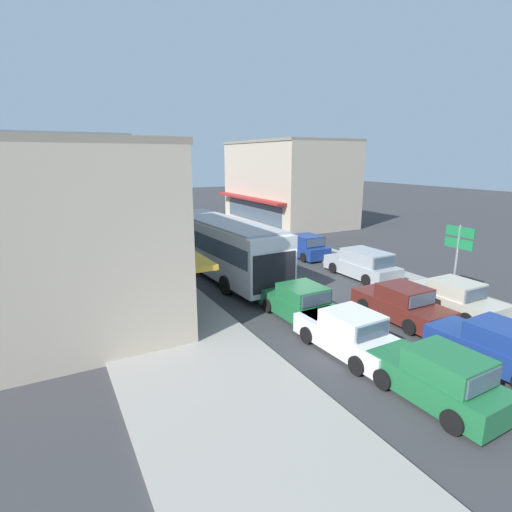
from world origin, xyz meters
TOP-DOWN VIEW (x-y plane):
  - ground_plane at (0.00, 0.00)m, footprint 140.00×140.00m
  - lane_centre_line at (0.00, 4.00)m, footprint 0.20×28.00m
  - sidewalk_left at (-6.80, 6.00)m, footprint 5.20×44.00m
  - kerb_right at (6.20, 6.00)m, footprint 2.80×44.00m
  - shopfront_corner_near at (-10.18, 1.50)m, footprint 8.98×8.27m
  - shopfront_mid_block at (-10.18, 9.77)m, footprint 8.66×7.68m
  - shopfront_far_end at (-10.18, 17.60)m, footprint 8.97×7.37m
  - building_right_far at (11.48, 19.39)m, footprint 8.94×13.46m
  - city_bus at (-2.07, 4.93)m, footprint 3.13×10.97m
  - sedan_queue_gap_filler at (-1.61, -2.36)m, footprint 1.97×4.24m
  - sedan_behind_bus_near at (-1.80, -5.57)m, footprint 2.03×4.27m
  - sedan_queue_far_back at (2.02, -4.36)m, footprint 1.94×4.22m
  - sedan_adjacent_lane_lead at (1.68, -8.59)m, footprint 2.04×4.27m
  - hatchback_adjacent_lane_trail at (-1.62, -8.97)m, footprint 1.91×3.75m
  - parked_sedan_kerb_front at (4.50, -4.94)m, footprint 1.92×4.21m
  - parked_wagon_kerb_second at (4.79, 0.94)m, footprint 1.97×4.51m
  - parked_hatchback_kerb_third at (4.63, 6.28)m, footprint 1.84×3.71m
  - traffic_light_downstreet at (-4.07, 21.38)m, footprint 0.33×0.24m
  - directional_road_sign at (5.90, -3.91)m, footprint 0.10×1.40m
  - pedestrian_with_handbag_near at (-4.45, 10.60)m, footprint 0.36×0.65m
  - pedestrian_browsing_midblock at (-4.96, 4.46)m, footprint 0.39×0.49m

SIDE VIEW (x-z plane):
  - ground_plane at x=0.00m, z-range 0.00..0.00m
  - lane_centre_line at x=0.00m, z-range 0.00..0.01m
  - kerb_right at x=6.20m, z-range 0.00..0.12m
  - sidewalk_left at x=-6.80m, z-range 0.00..0.14m
  - sedan_queue_gap_filler at x=-1.61m, z-range -0.07..1.40m
  - sedan_behind_bus_near at x=-1.80m, z-range -0.07..1.40m
  - sedan_queue_far_back at x=2.02m, z-range -0.07..1.40m
  - sedan_adjacent_lane_lead at x=1.68m, z-range -0.07..1.40m
  - parked_sedan_kerb_front at x=4.50m, z-range -0.07..1.40m
  - hatchback_adjacent_lane_trail at x=-1.62m, z-range -0.06..1.48m
  - parked_hatchback_kerb_third at x=4.63m, z-range -0.06..1.48m
  - parked_wagon_kerb_second at x=4.79m, z-range -0.04..1.53m
  - pedestrian_browsing_midblock at x=-4.96m, z-range 0.25..1.88m
  - pedestrian_with_handbag_near at x=-4.45m, z-range 0.25..1.88m
  - city_bus at x=-2.07m, z-range 0.27..3.49m
  - directional_road_sign at x=5.90m, z-range 0.90..4.50m
  - traffic_light_downstreet at x=-4.07m, z-range 0.75..4.95m
  - shopfront_far_end at x=-10.18m, z-range 0.00..7.05m
  - shopfront_corner_near at x=-10.18m, z-range 0.00..7.20m
  - shopfront_mid_block at x=-10.18m, z-range -0.01..7.73m
  - building_right_far at x=11.48m, z-range -0.01..8.13m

